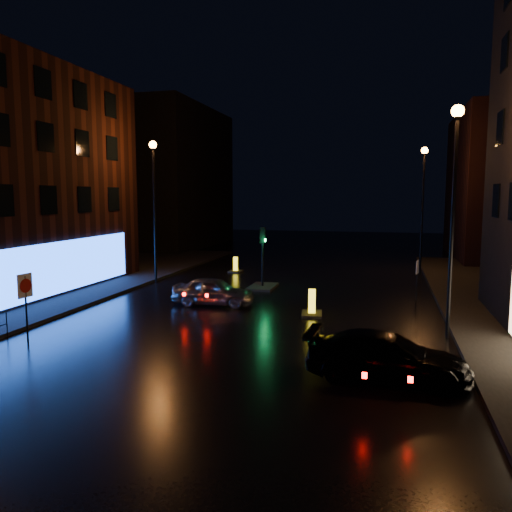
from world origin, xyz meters
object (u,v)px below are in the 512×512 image
object	(u,v)px
road_sign_right	(417,271)
silver_hatchback	(213,291)
traffic_signal	(263,279)
bollard_far	(236,269)
bollard_near	(312,310)
dark_sedan	(387,357)
road_sign_left	(25,292)

from	to	relation	value
road_sign_right	silver_hatchback	bearing A→B (deg)	34.46
traffic_signal	bollard_far	xyz separation A→B (m)	(-3.20, 5.22, -0.27)
bollard_near	road_sign_right	distance (m)	6.46
dark_sedan	road_sign_left	xyz separation A→B (m)	(-12.19, 0.23, 1.23)
silver_hatchback	road_sign_right	distance (m)	10.12
traffic_signal	bollard_near	bearing A→B (deg)	-57.75
traffic_signal	bollard_near	world-z (taller)	traffic_signal
dark_sedan	bollard_far	bearing A→B (deg)	31.62
traffic_signal	silver_hatchback	distance (m)	5.08
silver_hatchback	dark_sedan	xyz separation A→B (m)	(8.04, -7.96, 0.00)
dark_sedan	bollard_far	distance (m)	20.72
silver_hatchback	bollard_near	distance (m)	4.96
bollard_near	dark_sedan	bearing A→B (deg)	-72.96
silver_hatchback	dark_sedan	world-z (taller)	dark_sedan
silver_hatchback	road_sign_right	world-z (taller)	road_sign_right
road_sign_right	dark_sedan	bearing A→B (deg)	97.14
traffic_signal	bollard_far	size ratio (longest dim) A/B	2.84
bollard_far	road_sign_left	world-z (taller)	road_sign_left
dark_sedan	road_sign_right	distance (m)	11.57
road_sign_left	bollard_near	bearing A→B (deg)	43.54
silver_hatchback	road_sign_right	xyz separation A→B (m)	(9.46, 3.49, 0.85)
silver_hatchback	dark_sedan	bearing A→B (deg)	-136.45
road_sign_right	road_sign_left	bearing A→B (deg)	53.74
road_sign_left	bollard_far	bearing A→B (deg)	89.38
dark_sedan	road_sign_left	bearing A→B (deg)	91.57
road_sign_left	dark_sedan	bearing A→B (deg)	5.17
road_sign_left	road_sign_right	world-z (taller)	road_sign_left
bollard_near	road_sign_left	size ratio (longest dim) A/B	0.56
silver_hatchback	bollard_near	world-z (taller)	silver_hatchback
silver_hatchback	bollard_near	size ratio (longest dim) A/B	2.75
bollard_near	road_sign_left	xyz separation A→B (m)	(-9.01, -6.87, 1.64)
bollard_near	road_sign_left	world-z (taller)	road_sign_left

